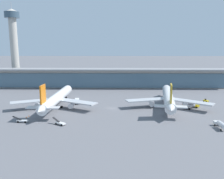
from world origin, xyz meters
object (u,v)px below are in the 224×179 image
service_truck_by_tail_yellow (192,105)px  safety_cone_alpha (26,117)px  service_truck_near_nose_white (221,125)px  control_tower (14,41)px  safety_cone_bravo (29,116)px  airliner_centre_stand (168,98)px  service_truck_on_taxiway_white (77,101)px  airliner_left_stand (57,98)px  service_truck_mid_apron_white (22,121)px  service_truck_at_far_stand_white (60,123)px  service_truck_under_wing_yellow (206,101)px

service_truck_by_tail_yellow → safety_cone_alpha: (-82.64, -17.78, -1.39)m
service_truck_near_nose_white → control_tower: control_tower is taller
service_truck_by_tail_yellow → safety_cone_bravo: size_ratio=12.27×
airliner_centre_stand → control_tower: size_ratio=0.88×
service_truck_on_taxiway_white → control_tower: (-63.73, 69.46, 35.34)m
airliner_left_stand → service_truck_mid_apron_white: 27.57m
service_truck_near_nose_white → safety_cone_alpha: size_ratio=12.32×
airliner_left_stand → airliner_centre_stand: same height
control_tower → airliner_centre_stand: bearing=-33.2°
service_truck_at_far_stand_white → airliner_centre_stand: bearing=30.6°
control_tower → safety_cone_bravo: (44.72, -94.99, -36.71)m
safety_cone_bravo → airliner_centre_stand: bearing=15.7°
service_truck_mid_apron_white → safety_cone_alpha: bearing=95.6°
service_truck_at_far_stand_white → safety_cone_bravo: service_truck_at_far_stand_white is taller
service_truck_on_taxiway_white → control_tower: 100.67m
airliner_centre_stand → safety_cone_bravo: bearing=-164.3°
safety_cone_alpha → service_truck_under_wing_yellow: bearing=18.5°
airliner_centre_stand → service_truck_near_nose_white: airliner_centre_stand is taller
safety_cone_alpha → safety_cone_bravo: (0.53, 1.77, 0.00)m
service_truck_by_tail_yellow → safety_cone_alpha: size_ratio=12.27×
airliner_centre_stand → control_tower: bearing=146.8°
service_truck_by_tail_yellow → safety_cone_bravo: bearing=-169.0°
service_truck_on_taxiway_white → control_tower: size_ratio=0.11×
airliner_centre_stand → service_truck_under_wing_yellow: airliner_centre_stand is taller
airliner_centre_stand → service_truck_by_tail_yellow: bearing=-17.3°
service_truck_mid_apron_white → safety_cone_alpha: size_ratio=9.85×
service_truck_on_taxiway_white → service_truck_at_far_stand_white: (-1.44, -37.05, -0.88)m
service_truck_near_nose_white → service_truck_under_wing_yellow: service_truck_near_nose_white is taller
service_truck_at_far_stand_white → safety_cone_alpha: 20.56m
airliner_left_stand → service_truck_on_taxiway_white: bearing=41.1°
service_truck_under_wing_yellow → service_truck_by_tail_yellow: bearing=-132.1°
control_tower → safety_cone_bravo: 111.22m
airliner_centre_stand → service_truck_by_tail_yellow: 12.84m
service_truck_near_nose_white → service_truck_mid_apron_white: (-84.08, 6.51, -0.90)m
service_truck_at_far_stand_white → safety_cone_alpha: service_truck_at_far_stand_white is taller
service_truck_under_wing_yellow → service_truck_mid_apron_white: size_ratio=0.48×
service_truck_by_tail_yellow → airliner_centre_stand: bearing=162.7°
airliner_left_stand → safety_cone_bravo: 19.99m
control_tower → safety_cone_alpha: bearing=-65.5°
service_truck_near_nose_white → service_truck_by_tail_yellow: size_ratio=1.00×
airliner_left_stand → service_truck_by_tail_yellow: airliner_left_stand is taller
service_truck_near_nose_white → safety_cone_alpha: service_truck_near_nose_white is taller
service_truck_mid_apron_white → service_truck_by_tail_yellow: 85.59m
service_truck_on_taxiway_white → control_tower: control_tower is taller
service_truck_on_taxiway_white → control_tower: bearing=132.5°
airliner_centre_stand → service_truck_near_nose_white: size_ratio=6.96×
airliner_centre_stand → control_tower: (-114.99, 75.28, 31.99)m
safety_cone_alpha → safety_cone_bravo: bearing=73.2°
service_truck_by_tail_yellow → service_truck_on_taxiway_white: size_ratio=1.13×
airliner_left_stand → airliner_centre_stand: size_ratio=1.00×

